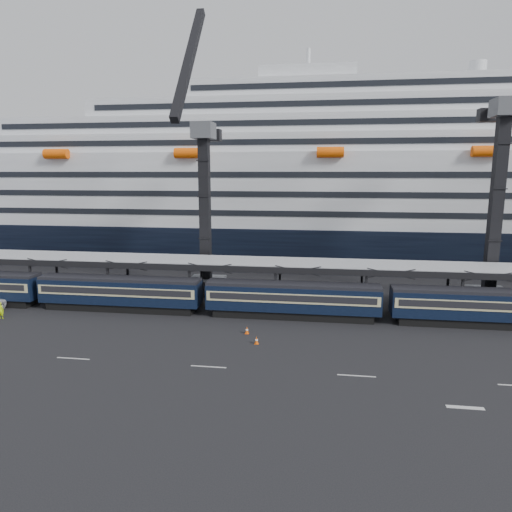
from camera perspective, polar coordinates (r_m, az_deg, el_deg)
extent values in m
plane|color=black|center=(41.93, 14.84, -12.14)|extent=(260.00, 260.00, 0.00)
cube|color=beige|center=(43.33, -21.88, -11.79)|extent=(3.00, 0.15, 0.02)
cube|color=beige|center=(38.98, -5.96, -13.60)|extent=(3.00, 0.15, 0.02)
cube|color=beige|center=(38.07, 12.45, -14.41)|extent=(3.00, 0.15, 0.02)
cube|color=beige|center=(35.80, 24.68, -16.83)|extent=(2.50, 0.40, 0.02)
cube|color=black|center=(55.80, -16.54, -6.04)|extent=(17.48, 2.40, 0.90)
cube|color=black|center=(55.33, -16.64, -4.25)|extent=(19.00, 2.80, 2.70)
cube|color=beige|center=(55.25, -16.66, -3.95)|extent=(18.62, 2.92, 1.05)
cube|color=black|center=(55.24, -16.66, -3.90)|extent=(17.86, 2.98, 0.70)
cube|color=black|center=(54.98, -16.72, -2.74)|extent=(19.00, 2.50, 0.35)
cube|color=black|center=(50.95, 4.54, -7.20)|extent=(17.48, 2.40, 0.90)
cube|color=black|center=(50.44, 4.56, -5.25)|extent=(19.00, 2.80, 2.70)
cube|color=beige|center=(50.36, 4.57, -4.92)|extent=(18.62, 2.92, 1.05)
cube|color=black|center=(50.35, 4.57, -4.86)|extent=(17.86, 2.98, 0.70)
cube|color=black|center=(50.06, 4.59, -3.59)|extent=(19.00, 2.50, 0.35)
cube|color=black|center=(53.66, 26.56, -7.38)|extent=(17.48, 2.40, 0.90)
cube|color=black|center=(53.17, 26.72, -5.53)|extent=(19.00, 2.80, 2.70)
cube|color=beige|center=(53.10, 26.74, -5.22)|extent=(18.62, 2.92, 1.05)
cube|color=black|center=(53.08, 26.75, -5.17)|extent=(17.86, 2.98, 0.70)
cube|color=black|center=(52.81, 26.85, -3.96)|extent=(19.00, 2.50, 0.35)
cube|color=#93969B|center=(53.76, 13.43, -1.07)|extent=(130.00, 6.00, 0.25)
cube|color=black|center=(50.89, 13.71, -2.07)|extent=(130.00, 0.25, 0.70)
cube|color=black|center=(56.75, 13.15, -0.77)|extent=(130.00, 0.25, 0.70)
cube|color=black|center=(62.14, -26.31, -2.89)|extent=(0.25, 0.25, 5.40)
cube|color=black|center=(66.70, -23.62, -1.83)|extent=(0.25, 0.25, 5.40)
cube|color=black|center=(57.12, -17.99, -3.40)|extent=(0.25, 0.25, 5.40)
cube|color=black|center=(62.05, -15.73, -2.21)|extent=(0.25, 0.25, 5.40)
cube|color=black|center=(53.52, -8.30, -3.91)|extent=(0.25, 0.25, 5.40)
cube|color=black|center=(58.75, -6.77, -2.58)|extent=(0.25, 0.25, 5.40)
cube|color=black|center=(51.63, 2.44, -4.34)|extent=(0.25, 0.25, 5.40)
cube|color=black|center=(57.04, 3.00, -2.92)|extent=(0.25, 0.25, 5.40)
cube|color=black|center=(51.65, 13.58, -4.62)|extent=(0.25, 0.25, 5.40)
cube|color=black|center=(57.05, 13.07, -3.18)|extent=(0.25, 0.25, 5.40)
cube|color=black|center=(53.56, 24.32, -4.73)|extent=(0.25, 0.25, 5.40)
cube|color=black|center=(58.79, 22.84, -3.33)|extent=(0.25, 0.25, 5.40)
cube|color=black|center=(85.54, 11.49, 1.91)|extent=(200.00, 28.00, 7.00)
cube|color=silver|center=(84.69, 11.73, 8.27)|extent=(190.00, 26.88, 12.00)
cube|color=silver|center=(84.77, 11.92, 13.34)|extent=(160.00, 24.64, 3.00)
cube|color=black|center=(72.45, 12.54, 13.86)|extent=(153.60, 0.12, 0.90)
cube|color=silver|center=(84.99, 11.99, 15.36)|extent=(124.00, 21.84, 3.00)
cube|color=black|center=(74.09, 12.55, 16.11)|extent=(119.04, 0.12, 0.90)
cube|color=silver|center=(85.31, 12.07, 17.37)|extent=(90.00, 19.04, 3.00)
cube|color=black|center=(75.85, 12.57, 18.25)|extent=(86.40, 0.12, 0.90)
cube|color=silver|center=(85.74, 12.15, 19.36)|extent=(56.00, 16.24, 3.00)
cube|color=black|center=(77.70, 12.58, 20.30)|extent=(53.76, 0.12, 0.90)
cube|color=silver|center=(86.07, 6.52, 21.17)|extent=(16.00, 12.00, 2.50)
cylinder|color=silver|center=(89.70, 25.93, 20.12)|extent=(2.80, 2.80, 3.00)
cylinder|color=#FF5908|center=(82.55, -23.68, 11.61)|extent=(4.00, 1.60, 1.60)
cylinder|color=#FF5908|center=(73.55, -8.57, 12.60)|extent=(4.00, 1.60, 1.60)
cylinder|color=#FF5908|center=(70.52, 9.26, 12.69)|extent=(4.00, 1.60, 1.60)
cylinder|color=#FF5908|center=(74.19, 26.87, 11.60)|extent=(4.00, 1.60, 1.60)
cube|color=#4A4D52|center=(61.22, -6.20, -3.68)|extent=(4.50, 4.50, 2.00)
cube|color=black|center=(59.59, -6.39, 5.69)|extent=(1.30, 1.30, 18.00)
cube|color=#4A4D52|center=(59.62, -6.59, 15.31)|extent=(2.60, 3.20, 2.00)
cube|color=black|center=(55.15, -8.40, 22.93)|extent=(0.90, 12.26, 14.37)
cube|color=black|center=(62.05, -5.98, 15.13)|extent=(0.90, 5.04, 0.90)
cube|color=black|center=(64.48, -5.42, 14.78)|extent=(2.20, 1.60, 1.60)
cube|color=#4A4D52|center=(61.76, 26.95, -4.65)|extent=(4.50, 4.50, 2.00)
cube|color=black|center=(60.07, 27.82, 5.56)|extent=(1.30, 1.30, 20.00)
cube|color=#4A4D52|center=(60.38, 28.73, 15.99)|extent=(2.60, 3.20, 2.00)
cube|color=black|center=(63.01, 27.82, 15.78)|extent=(0.90, 5.60, 0.90)
cube|color=black|center=(65.63, 26.97, 15.41)|extent=(2.20, 1.60, 1.60)
imported|color=#BAE80C|center=(57.61, -29.30, -5.94)|extent=(0.70, 0.47, 1.88)
cube|color=#FF5908|center=(43.51, 0.06, -10.90)|extent=(0.38, 0.38, 0.04)
cone|color=#FF5908|center=(43.37, 0.06, -10.44)|extent=(0.32, 0.32, 0.71)
cylinder|color=white|center=(43.37, 0.06, -10.44)|extent=(0.27, 0.27, 0.12)
cube|color=#FF5908|center=(46.09, -1.14, -9.66)|extent=(0.38, 0.38, 0.04)
cone|color=#FF5908|center=(45.96, -1.14, -9.21)|extent=(0.32, 0.32, 0.73)
cylinder|color=white|center=(45.96, -1.14, -9.21)|extent=(0.27, 0.27, 0.12)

